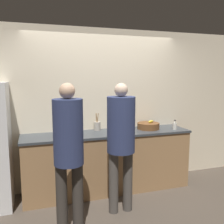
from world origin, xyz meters
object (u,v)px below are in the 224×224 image
(person_left, at_px, (69,147))
(person_center, at_px, (121,136))
(fruit_bowl, at_px, (148,126))
(utensil_crock, at_px, (97,126))
(bottle_clear, at_px, (175,126))
(bottle_amber, at_px, (130,122))
(cup_yellow, at_px, (73,130))

(person_left, relative_size, person_center, 1.01)
(fruit_bowl, distance_m, utensil_crock, 0.86)
(utensil_crock, xyz_separation_m, bottle_clear, (1.24, -0.34, -0.01))
(person_center, bearing_deg, bottle_amber, 61.20)
(cup_yellow, bearing_deg, bottle_clear, -7.76)
(fruit_bowl, distance_m, cup_yellow, 1.26)
(person_left, height_order, bottle_amber, person_left)
(bottle_amber, bearing_deg, cup_yellow, -172.39)
(fruit_bowl, height_order, bottle_clear, bottle_clear)
(bottle_amber, bearing_deg, fruit_bowl, -34.82)
(utensil_crock, relative_size, bottle_amber, 1.11)
(person_center, height_order, bottle_clear, person_center)
(bottle_clear, relative_size, bottle_amber, 0.64)
(person_center, relative_size, bottle_clear, 10.74)
(person_left, distance_m, bottle_clear, 2.03)
(fruit_bowl, height_order, utensil_crock, utensil_crock)
(utensil_crock, height_order, cup_yellow, utensil_crock)
(utensil_crock, height_order, bottle_amber, utensil_crock)
(person_center, xyz_separation_m, utensil_crock, (-0.10, 0.87, -0.02))
(person_center, distance_m, cup_yellow, 0.91)
(person_left, distance_m, utensil_crock, 1.30)
(fruit_bowl, distance_m, bottle_amber, 0.32)
(person_left, xyz_separation_m, bottle_amber, (1.21, 1.16, 0.01))
(bottle_clear, bearing_deg, person_left, -156.72)
(bottle_amber, bearing_deg, person_left, -136.24)
(person_left, height_order, bottle_clear, person_left)
(bottle_clear, height_order, cup_yellow, bottle_clear)
(fruit_bowl, height_order, bottle_amber, bottle_amber)
(person_center, bearing_deg, bottle_clear, 24.72)
(person_left, relative_size, fruit_bowl, 4.79)
(bottle_amber, bearing_deg, utensil_crock, -178.42)
(fruit_bowl, relative_size, bottle_amber, 1.44)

